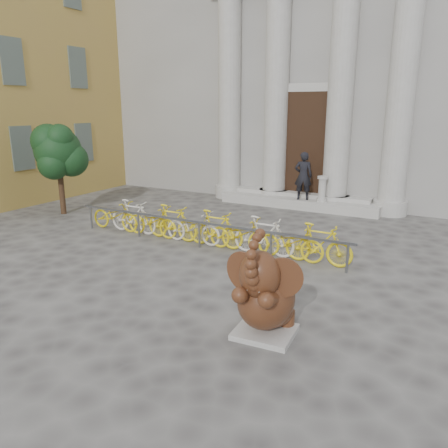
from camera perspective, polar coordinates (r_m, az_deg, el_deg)
The scene contains 8 objects.
ground at distance 8.86m, azimuth -10.97°, elevation -9.68°, with size 80.00×80.00×0.00m, color #474442.
classical_building at distance 21.83m, azimuth 15.59°, elevation 20.65°, with size 22.00×10.70×12.00m.
entrance_steps at distance 16.76m, azimuth 9.77°, elevation 2.84°, with size 6.00×1.20×0.36m, color #A8A59E.
elephant_statue at distance 7.19m, azimuth 5.42°, elevation -9.45°, with size 1.28×1.44×1.91m.
bike_rack at distance 11.89m, azimuth -2.67°, elevation -0.40°, with size 8.28×0.53×1.00m.
tree at distance 16.13m, azimuth -20.85°, elevation 8.80°, with size 1.80×1.64×3.12m.
pedestrian at distance 16.22m, azimuth 10.31°, elevation 6.20°, with size 0.64×0.42×1.75m, color black.
balustrade_post at distance 16.09m, azimuth 12.69°, elevation 4.37°, with size 0.37×0.37×0.91m.
Camera 1 is at (5.24, -6.13, 3.67)m, focal length 35.00 mm.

